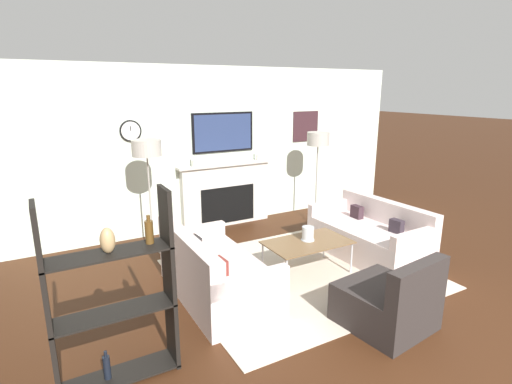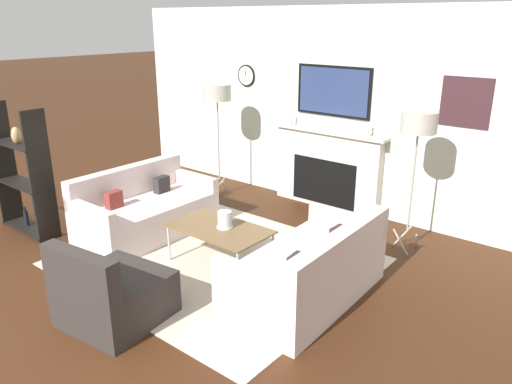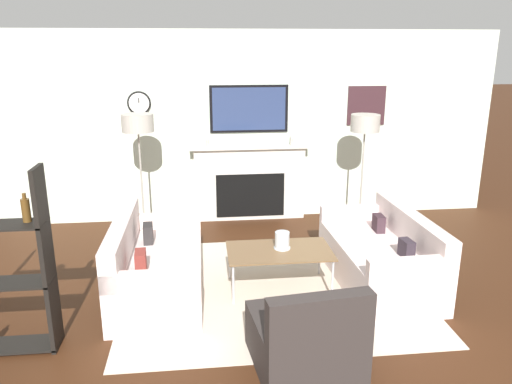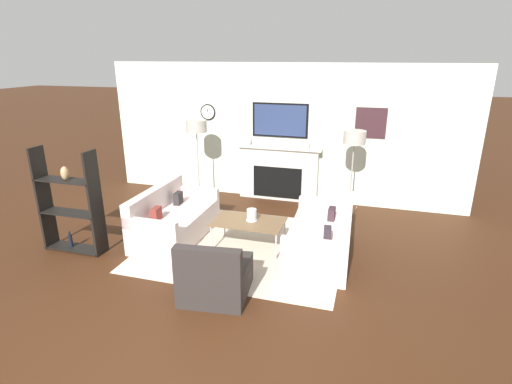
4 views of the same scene
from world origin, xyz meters
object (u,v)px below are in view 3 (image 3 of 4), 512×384
Objects in this scene: couch_left at (154,269)px; floor_lamp_left at (138,125)px; coffee_table at (279,253)px; floor_lamp_right at (365,125)px; armchair at (306,339)px; couch_right at (382,258)px; hurricane_candle at (282,241)px.

floor_lamp_left is (-0.27, 1.62, 1.23)m from couch_left.
coffee_table is 0.67× the size of floor_lamp_right.
coffee_table is (0.00, 1.37, 0.15)m from armchair.
couch_left is 0.97× the size of couch_right.
armchair is (-1.13, -1.40, -0.02)m from couch_right.
armchair is 3.62m from floor_lamp_left.
coffee_table is 5.99× the size of hurricane_candle.
couch_right is 1.02× the size of floor_lamp_left.
coffee_table is at bearing -1.19° from couch_left.
armchair reaches higher than coffee_table.
armchair is at bearing -90.10° from coffee_table.
couch_right is 9.39× the size of hurricane_candle.
hurricane_candle is 0.11× the size of floor_lamp_right.
couch_right is at bearing 0.03° from couch_left.
coffee_table is 2.40m from floor_lamp_right.
couch_right is at bearing -0.98° from hurricane_candle.
couch_right is 1.57× the size of coffee_table.
armchair is 0.55× the size of floor_lamp_right.
hurricane_candle is at bearing -45.10° from floor_lamp_left.
floor_lamp_right is (1.40, 1.64, 1.05)m from coffee_table.
coffee_table is at bearing 89.90° from armchair.
armchair is 1.44m from hurricane_candle.
coffee_table is 0.12m from hurricane_candle.
hurricane_candle is at bearing 52.29° from coffee_table.
coffee_table is at bearing -46.58° from floor_lamp_left.
floor_lamp_right reaches higher than armchair.
couch_right is 1.11m from hurricane_candle.
couch_left is 1.90m from armchair.
floor_lamp_left is 2.96m from floor_lamp_right.
hurricane_candle is (1.33, 0.02, 0.23)m from couch_left.
couch_left is 1.35m from hurricane_candle.
couch_left reaches higher than couch_right.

